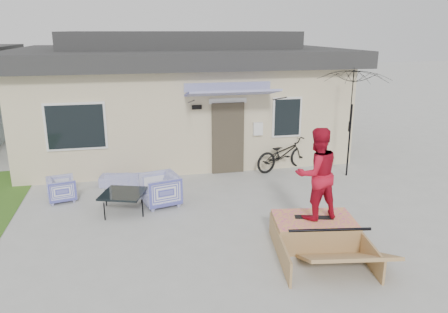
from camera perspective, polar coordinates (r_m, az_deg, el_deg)
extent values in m
plane|color=#A5A6A1|center=(8.76, 0.62, -11.59)|extent=(90.00, 90.00, 0.00)
cube|color=beige|center=(15.85, -5.91, 6.79)|extent=(10.00, 7.00, 3.00)
cube|color=#272727|center=(15.66, -6.10, 13.12)|extent=(10.80, 7.80, 0.50)
cube|color=#272727|center=(15.64, -6.16, 15.13)|extent=(7.50, 4.50, 0.60)
cube|color=#433B2C|center=(12.68, 0.52, 2.40)|extent=(0.95, 0.08, 2.10)
cube|color=white|center=(12.35, -18.89, 3.76)|extent=(1.60, 0.06, 1.30)
cube|color=white|center=(13.08, 8.25, 5.13)|extent=(0.90, 0.06, 1.20)
cube|color=#3F42A8|center=(11.93, 1.08, 8.37)|extent=(2.50, 1.09, 0.29)
imported|color=#3F42A8|center=(12.16, -12.85, -2.49)|extent=(1.40, 0.63, 0.53)
imported|color=#3F42A8|center=(11.50, -20.55, -3.89)|extent=(0.73, 0.76, 0.66)
imported|color=#3F42A8|center=(10.59, -8.40, -4.15)|extent=(0.96, 1.00, 0.85)
cube|color=black|center=(10.46, -13.05, -5.83)|extent=(1.19, 1.19, 0.46)
imported|color=black|center=(13.17, 7.77, 0.82)|extent=(2.04, 1.28, 1.23)
cylinder|color=black|center=(12.93, 16.12, 2.02)|extent=(0.05, 0.05, 2.10)
imported|color=black|center=(12.78, 16.37, 5.06)|extent=(1.99, 1.83, 0.90)
cube|color=black|center=(8.84, 11.72, -7.77)|extent=(0.77, 0.38, 0.05)
imported|color=#B41027|center=(8.50, 12.08, -2.05)|extent=(0.96, 0.79, 1.81)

